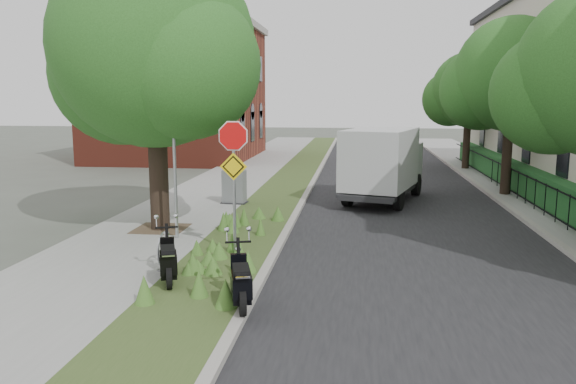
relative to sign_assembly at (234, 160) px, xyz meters
name	(u,v)px	position (x,y,z in m)	size (l,w,h in m)	color
ground	(291,268)	(1.40, -0.58, -2.33)	(120.00, 120.00, 0.00)	#4C5147
sidewalk_near	(216,189)	(-2.85, 9.42, -2.27)	(3.50, 60.00, 0.12)	gray
verge	(283,191)	(-0.10, 9.42, -2.27)	(2.00, 60.00, 0.12)	#394F21
kerb_near	(308,191)	(0.90, 9.42, -2.26)	(0.20, 60.00, 0.13)	#9E9991
road	(398,195)	(4.40, 9.42, -2.32)	(7.00, 60.00, 0.01)	black
kerb_far	(491,195)	(7.90, 9.42, -2.26)	(0.20, 60.00, 0.13)	#9E9991
footpath_far	(537,196)	(9.60, 9.42, -2.27)	(3.20, 60.00, 0.12)	gray
street_tree_main	(152,57)	(-2.68, 2.28, 2.48)	(6.21, 5.54, 7.66)	black
bare_post	(175,162)	(-1.80, 1.22, -0.21)	(0.08, 0.08, 4.00)	#A5A8AD
bike_hoop	(164,249)	(-1.30, -1.18, -1.83)	(0.06, 0.78, 0.77)	#A5A8AD
sign_assembly	(234,160)	(0.00, 0.00, 0.00)	(0.94, 0.08, 3.22)	#A5A8AD
fence_far	(511,180)	(8.60, 9.42, -1.66)	(0.04, 24.00, 1.00)	black
hedge_far	(530,180)	(9.30, 9.42, -1.66)	(1.00, 24.00, 1.10)	#1A4922
brick_building	(180,90)	(-8.10, 21.42, 1.88)	(9.40, 10.40, 8.30)	maroon
far_tree_b	(510,80)	(8.34, 9.46, 2.04)	(4.83, 4.31, 6.56)	black
far_tree_c	(468,93)	(8.34, 17.46, 1.63)	(4.37, 3.89, 5.93)	black
scooter_near	(168,265)	(-0.84, -2.23, -1.84)	(0.70, 1.51, 0.75)	black
scooter_far	(241,287)	(0.85, -3.35, -1.83)	(0.61, 1.58, 0.77)	black
box_truck	(383,161)	(3.74, 7.82, -0.85)	(3.24, 5.33, 2.26)	#262628
utility_cabinet	(234,187)	(-1.40, 6.30, -1.66)	(0.90, 0.64, 1.14)	#262628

